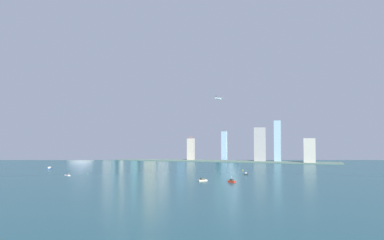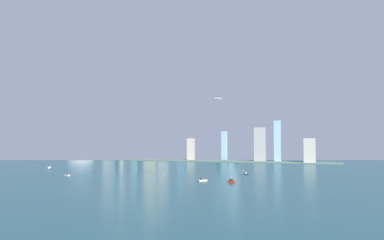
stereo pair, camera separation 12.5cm
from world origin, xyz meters
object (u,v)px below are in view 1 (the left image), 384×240
Objects in this scene: skyscraper_7 at (278,141)px; skyscraper_12 at (309,151)px; skyscraper_5 at (118,131)px; skyscraper_0 at (163,134)px; skyscraper_8 at (151,132)px; skyscraper_10 at (108,132)px; channel_buoy_0 at (88,173)px; stadium_dome at (80,155)px; boat_2 at (232,181)px; boat_1 at (67,175)px; boat_0 at (246,174)px; skyscraper_4 at (150,127)px; boat_4 at (50,168)px; skyscraper_1 at (136,133)px; skyscraper_2 at (234,133)px; boat_3 at (203,180)px; skyscraper_9 at (219,134)px; skyscraper_3 at (225,145)px; skyscraper_13 at (191,149)px; skyscraper_6 at (181,140)px; channel_buoy_1 at (243,170)px; observation_tower at (122,108)px; skyscraper_11 at (260,145)px; airplane at (218,99)px.

skyscraper_7 reaches higher than skyscraper_12.
skyscraper_7 is (460.94, -41.95, -28.75)m from skyscraper_5.
skyscraper_8 is at bearing -126.47° from skyscraper_0.
channel_buoy_0 is at bearing -65.35° from skyscraper_10.
stadium_dome is at bearing -153.62° from skyscraper_0.
boat_2 is (-112.44, -399.83, -27.82)m from skyscraper_12.
boat_0 is at bearing -135.05° from boat_1.
stadium_dome is 0.45× the size of skyscraper_4.
skyscraper_0 is 340.31m from skyscraper_7.
boat_4 is (-387.26, 4.23, -0.28)m from boat_0.
skyscraper_1 reaches higher than skyscraper_2.
boat_4 is (-107.46, 96.40, 0.36)m from boat_1.
boat_0 is 0.52× the size of boat_3.
skyscraper_8 reaches higher than skyscraper_2.
skyscraper_9 is 11.67× the size of boat_2.
skyscraper_3 reaches higher than boat_3.
boat_0 is 0.41× the size of boat_4.
skyscraper_2 reaches higher than skyscraper_12.
skyscraper_9 is at bearing 55.11° from skyscraper_13.
skyscraper_10 is 23.86× the size of boat_0.
skyscraper_5 reaches higher than boat_0.
channel_buoy_1 is at bearing -54.32° from skyscraper_6.
skyscraper_5 is 640.21m from boat_2.
channel_buoy_0 is (65.03, -431.18, -73.84)m from skyscraper_8.
skyscraper_12 is (406.45, -106.30, -41.44)m from skyscraper_0.
observation_tower is 2.15× the size of skyscraper_2.
boat_2 is at bearing -8.95° from channel_buoy_0.
skyscraper_3 is at bearing 8.32° from stadium_dome.
skyscraper_6 is at bearing 125.64° from skyscraper_13.
skyscraper_10 is (-470.58, -2.99, 23.35)m from skyscraper_7.
skyscraper_13 is 440.82m from boat_3.
boat_3 is 0.78× the size of boat_4.
skyscraper_10 reaches higher than channel_buoy_1.
boat_4 is at bearing -140.17° from skyscraper_11.
airplane is at bearing -46.39° from boat_2.
boat_3 is (-80.94, -427.61, -49.66)m from skyscraper_7.
skyscraper_8 reaches higher than boat_1.
skyscraper_4 is (-200.56, -32.40, 48.46)m from skyscraper_3.
boat_2 is (503.73, -402.12, -7.83)m from stadium_dome.
observation_tower is 3.67× the size of skyscraper_11.
skyscraper_1 reaches higher than channel_buoy_1.
airplane is (23.45, -112.57, 89.20)m from skyscraper_9.
skyscraper_2 is (272.98, 42.18, 0.21)m from skyscraper_1.
boat_1 is at bearing -123.26° from skyscraper_11.
boat_0 is (361.00, -345.79, -71.15)m from skyscraper_1.
skyscraper_4 reaches higher than stadium_dome.
boat_3 is at bearing -95.23° from skyscraper_11.
boat_3 is at bearing -158.79° from airplane.
skyscraper_10 is 613.80m from boat_2.
skyscraper_9 is 349.91m from channel_buoy_1.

